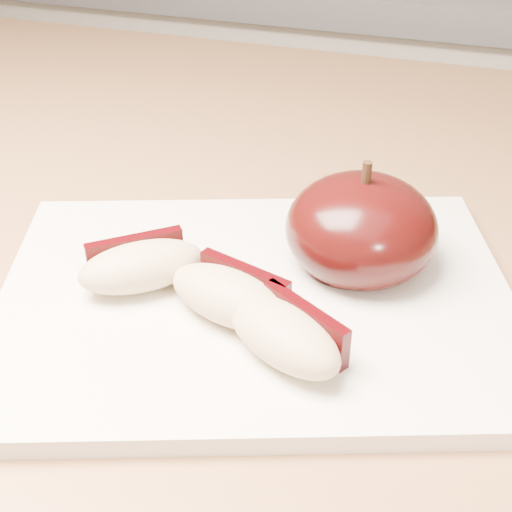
% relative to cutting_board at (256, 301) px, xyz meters
% --- Properties ---
extents(back_cabinet, '(2.40, 0.62, 0.94)m').
position_rel_cutting_board_xyz_m(back_cabinet, '(0.04, 0.84, -0.44)').
color(back_cabinet, silver).
rests_on(back_cabinet, ground).
extents(cutting_board, '(0.34, 0.30, 0.01)m').
position_rel_cutting_board_xyz_m(cutting_board, '(0.00, 0.00, 0.00)').
color(cutting_board, white).
rests_on(cutting_board, island_counter).
extents(apple_half, '(0.10, 0.10, 0.07)m').
position_rel_cutting_board_xyz_m(apple_half, '(0.05, 0.05, 0.03)').
color(apple_half, black).
rests_on(apple_half, cutting_board).
extents(apple_wedge_a, '(0.08, 0.07, 0.03)m').
position_rel_cutting_board_xyz_m(apple_wedge_a, '(-0.06, -0.01, 0.02)').
color(apple_wedge_a, '#CDB182').
rests_on(apple_wedge_a, cutting_board).
extents(apple_wedge_b, '(0.08, 0.05, 0.03)m').
position_rel_cutting_board_xyz_m(apple_wedge_b, '(-0.01, -0.02, 0.02)').
color(apple_wedge_b, '#CDB182').
rests_on(apple_wedge_b, cutting_board).
extents(apple_wedge_c, '(0.08, 0.07, 0.03)m').
position_rel_cutting_board_xyz_m(apple_wedge_c, '(0.03, -0.04, 0.02)').
color(apple_wedge_c, '#CDB182').
rests_on(apple_wedge_c, cutting_board).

